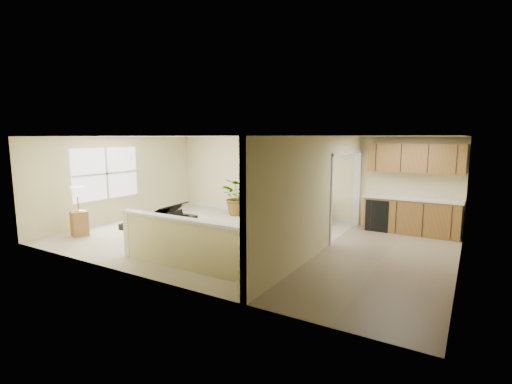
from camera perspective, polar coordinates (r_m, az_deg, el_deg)
The scene contains 20 objects.
floor at distance 9.09m, azimuth -1.29°, elevation -7.42°, with size 9.00×9.00×0.00m, color #B8B18F.
back_wall at distance 11.46m, azimuth 6.67°, elevation 2.20°, with size 9.00×0.04×2.50m, color beige.
front_wall at distance 6.52m, azimuth -15.48°, elevation -2.76°, with size 9.00×0.04×2.50m, color beige.
left_wall at distance 11.83m, azimuth -20.14°, elevation 1.93°, with size 0.04×6.00×2.50m, color beige.
right_wall at distance 7.51m, azimuth 29.22°, elevation -2.09°, with size 0.04×6.00×2.50m, color beige.
ceiling at distance 8.74m, azimuth -1.35°, elevation 8.55°, with size 9.00×6.00×0.04m, color white.
kitchen_vinyl at distance 7.95m, azimuth 18.66°, elevation -10.18°, with size 2.70×6.00×0.01m, color gray.
interior_partition at distance 8.27m, azimuth 10.26°, elevation -0.49°, with size 0.18×5.99×2.50m.
pony_half_wall at distance 7.13m, azimuth -10.73°, elevation -7.70°, with size 3.42×0.22×1.00m.
left_window at distance 11.49m, azimuth -22.07°, elevation 2.66°, with size 0.05×2.15×1.45m, color white.
wall_art_left at distance 11.81m, azimuth 2.43°, elevation 4.87°, with size 0.48×0.04×0.58m.
wall_mirror at distance 11.27m, azimuth 8.05°, elevation 4.88°, with size 0.55×0.04×0.55m.
kitchen_cabinets at distance 10.37m, azimuth 22.31°, elevation -1.15°, with size 2.36×0.65×2.33m.
piano at distance 10.66m, azimuth -14.44°, elevation -1.83°, with size 1.95×2.03×1.51m.
piano_bench at distance 9.88m, azimuth -10.94°, elevation -4.96°, with size 0.33×0.66×0.44m, color black.
loveseat at distance 10.91m, azimuth 5.42°, elevation -2.75°, with size 1.87×1.23×0.99m.
accent_table at distance 11.58m, azimuth -0.31°, elevation -1.36°, with size 0.55×0.55×0.80m.
palm_plant at distance 11.87m, azimuth -2.75°, elevation -0.80°, with size 1.31×1.22×1.18m.
small_plant at distance 10.71m, azimuth 10.05°, elevation -3.87°, with size 0.31×0.31×0.53m.
lamp_stand at distance 10.39m, azimuth -25.59°, elevation -3.23°, with size 0.48×0.48×1.25m.
Camera 1 is at (4.64, -7.41, 2.48)m, focal length 26.00 mm.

